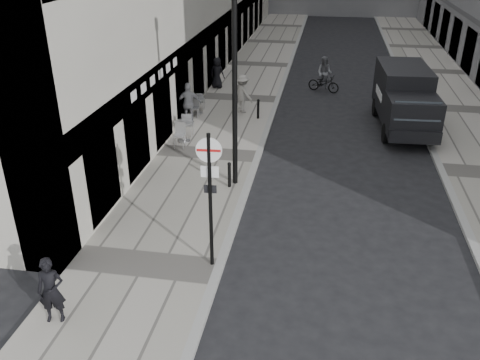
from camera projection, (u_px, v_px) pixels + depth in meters
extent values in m
plane|color=black|center=(191.00, 349.00, 11.06)|extent=(120.00, 120.00, 0.00)
cube|color=#9F988F|center=(240.00, 98.00, 27.24)|extent=(4.00, 60.00, 0.12)
cube|color=#9F988F|center=(455.00, 110.00, 25.57)|extent=(4.00, 60.00, 0.12)
imported|color=black|center=(51.00, 291.00, 11.38)|extent=(0.68, 0.53, 1.66)
cylinder|color=black|center=(210.00, 203.00, 12.86)|extent=(0.10, 0.10, 3.76)
cylinder|color=white|center=(209.00, 150.00, 12.21)|extent=(0.65, 0.08, 0.64)
cube|color=#B21414|center=(209.00, 150.00, 12.20)|extent=(0.59, 0.06, 0.06)
cube|color=white|center=(210.00, 172.00, 12.50)|extent=(0.45, 0.06, 0.30)
cylinder|color=black|center=(235.00, 93.00, 16.62)|extent=(0.17, 0.17, 6.55)
cylinder|color=black|center=(229.00, 175.00, 17.61)|extent=(0.12, 0.12, 0.86)
cylinder|color=black|center=(258.00, 109.00, 24.02)|extent=(0.12, 0.12, 0.88)
cylinder|color=black|center=(387.00, 133.00, 21.61)|extent=(0.34, 0.85, 0.84)
cylinder|color=black|center=(431.00, 135.00, 21.42)|extent=(0.34, 0.85, 0.84)
cylinder|color=black|center=(376.00, 107.00, 24.77)|extent=(0.34, 0.85, 0.84)
cylinder|color=black|center=(415.00, 109.00, 24.58)|extent=(0.34, 0.85, 0.84)
cube|color=black|center=(402.00, 89.00, 23.40)|extent=(2.29, 3.87, 2.09)
cube|color=black|center=(412.00, 115.00, 21.02)|extent=(2.19, 1.99, 1.46)
cube|color=#1E2328|center=(418.00, 111.00, 20.14)|extent=(1.85, 0.47, 0.77)
imported|color=black|center=(324.00, 83.00, 28.39)|extent=(1.92, 1.26, 0.95)
imported|color=slate|center=(324.00, 73.00, 28.13)|extent=(1.06, 0.96, 1.80)
imported|color=#515256|center=(189.00, 104.00, 23.02)|extent=(1.24, 0.78, 1.96)
imported|color=gray|center=(242.00, 94.00, 24.60)|extent=(1.40, 1.25, 1.88)
imported|color=black|center=(217.00, 73.00, 28.51)|extent=(0.93, 0.71, 1.71)
cylinder|color=silver|center=(198.00, 113.00, 24.86)|extent=(0.43, 0.43, 0.03)
cylinder|color=silver|center=(198.00, 106.00, 24.70)|extent=(0.06, 0.06, 0.72)
cylinder|color=silver|center=(198.00, 99.00, 24.54)|extent=(0.68, 0.68, 0.03)
cylinder|color=silver|center=(185.00, 141.00, 21.60)|extent=(0.50, 0.50, 0.03)
cylinder|color=silver|center=(184.00, 132.00, 21.41)|extent=(0.07, 0.07, 0.84)
cylinder|color=silver|center=(184.00, 122.00, 21.23)|extent=(0.80, 0.80, 0.03)
cylinder|color=silver|center=(198.00, 112.00, 24.94)|extent=(0.39, 0.39, 0.03)
cylinder|color=silver|center=(198.00, 106.00, 24.79)|extent=(0.05, 0.05, 0.66)
cylinder|color=silver|center=(198.00, 99.00, 24.64)|extent=(0.63, 0.63, 0.03)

